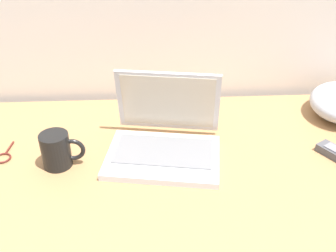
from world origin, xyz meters
name	(u,v)px	position (x,y,z in m)	size (l,w,h in m)	color
desk	(173,167)	(0.00, 0.00, 0.01)	(1.60, 0.76, 0.03)	#A87A4C
laptop	(165,137)	(-0.02, 0.06, 0.08)	(0.34, 0.31, 0.22)	silver
coffee_mug	(57,150)	(-0.31, 0.01, 0.08)	(0.12, 0.08, 0.10)	black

